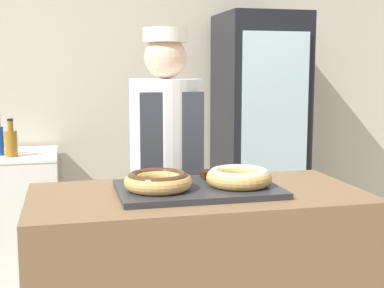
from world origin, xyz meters
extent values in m
cube|color=beige|center=(0.00, 2.13, 1.35)|extent=(8.00, 0.06, 2.70)
cube|color=#2D2D33|center=(0.00, 0.00, 0.97)|extent=(0.63, 0.42, 0.02)
torus|color=tan|center=(-0.16, -0.02, 1.02)|extent=(0.26, 0.26, 0.06)
torus|color=#472814|center=(-0.16, -0.02, 1.03)|extent=(0.24, 0.24, 0.04)
torus|color=tan|center=(0.16, -0.02, 1.02)|extent=(0.26, 0.26, 0.06)
torus|color=beige|center=(0.16, -0.02, 1.03)|extent=(0.24, 0.24, 0.04)
cube|color=black|center=(-0.09, 0.14, 1.00)|extent=(0.08, 0.08, 0.03)
cube|color=black|center=(0.09, 0.14, 1.00)|extent=(0.08, 0.08, 0.03)
cylinder|color=#4C4C51|center=(0.00, 0.68, 0.40)|extent=(0.27, 0.27, 0.80)
cylinder|color=white|center=(0.00, 0.68, 1.10)|extent=(0.37, 0.37, 0.60)
cube|color=#383D47|center=(0.00, 0.51, 0.71)|extent=(0.32, 0.02, 1.26)
sphere|color=beige|center=(0.00, 0.68, 1.50)|extent=(0.22, 0.22, 0.22)
cylinder|color=white|center=(0.00, 0.68, 1.61)|extent=(0.23, 0.23, 0.07)
cube|color=black|center=(0.91, 1.74, 0.92)|extent=(0.58, 0.61, 1.84)
cube|color=silver|center=(0.91, 1.42, 0.96)|extent=(0.48, 0.02, 1.48)
cylinder|color=#99661E|center=(-0.85, 1.61, 0.96)|extent=(0.08, 0.08, 0.17)
cylinder|color=#99661E|center=(-0.85, 1.61, 1.08)|extent=(0.04, 0.04, 0.07)
cylinder|color=black|center=(-0.85, 1.61, 1.12)|extent=(0.04, 0.04, 0.01)
camera|label=1|loc=(-0.51, -2.02, 1.45)|focal=50.00mm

